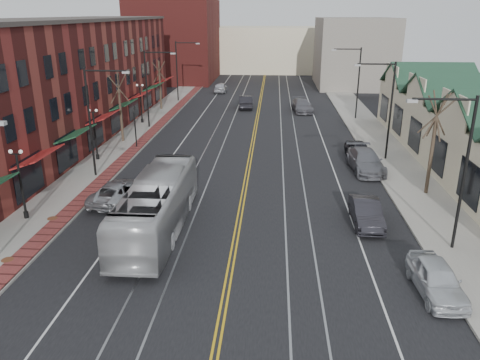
% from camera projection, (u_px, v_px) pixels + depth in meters
% --- Properties ---
extents(ground, '(160.00, 160.00, 0.00)m').
position_uv_depth(ground, '(223.00, 308.00, 19.87)').
color(ground, black).
rests_on(ground, ground).
extents(sidewalk_left, '(4.00, 120.00, 0.15)m').
position_uv_depth(sidewalk_left, '(107.00, 160.00, 39.44)').
color(sidewalk_left, gray).
rests_on(sidewalk_left, ground).
extents(sidewalk_right, '(4.00, 120.00, 0.15)m').
position_uv_depth(sidewalk_right, '(397.00, 166.00, 37.80)').
color(sidewalk_right, gray).
rests_on(sidewalk_right, ground).
extents(building_left, '(10.00, 50.00, 11.00)m').
position_uv_depth(building_left, '(55.00, 83.00, 44.65)').
color(building_left, maroon).
rests_on(building_left, ground).
extents(building_right, '(8.00, 36.00, 4.60)m').
position_uv_depth(building_right, '(478.00, 141.00, 36.64)').
color(building_right, beige).
rests_on(building_right, ground).
extents(backdrop_left, '(14.00, 18.00, 14.00)m').
position_uv_depth(backdrop_left, '(176.00, 41.00, 84.29)').
color(backdrop_left, maroon).
rests_on(backdrop_left, ground).
extents(backdrop_mid, '(22.00, 14.00, 9.00)m').
position_uv_depth(backdrop_mid, '(266.00, 49.00, 98.12)').
color(backdrop_mid, beige).
rests_on(backdrop_mid, ground).
extents(backdrop_right, '(12.00, 16.00, 11.00)m').
position_uv_depth(backdrop_right, '(354.00, 52.00, 77.99)').
color(backdrop_right, slate).
rests_on(backdrop_right, ground).
extents(streetlight_l_1, '(3.33, 0.25, 8.00)m').
position_uv_depth(streetlight_l_1, '(95.00, 112.00, 33.94)').
color(streetlight_l_1, black).
rests_on(streetlight_l_1, sidewalk_left).
extents(streetlight_l_2, '(3.33, 0.25, 8.00)m').
position_uv_depth(streetlight_l_2, '(150.00, 81.00, 48.96)').
color(streetlight_l_2, black).
rests_on(streetlight_l_2, sidewalk_left).
extents(streetlight_l_3, '(3.33, 0.25, 8.00)m').
position_uv_depth(streetlight_l_3, '(180.00, 65.00, 63.98)').
color(streetlight_l_3, black).
rests_on(streetlight_l_3, sidewalk_left).
extents(streetlight_r_0, '(3.33, 0.25, 8.00)m').
position_uv_depth(streetlight_r_0, '(458.00, 159.00, 23.05)').
color(streetlight_r_0, black).
rests_on(streetlight_r_0, sidewalk_right).
extents(streetlight_r_1, '(3.33, 0.25, 8.00)m').
position_uv_depth(streetlight_r_1, '(386.00, 101.00, 38.07)').
color(streetlight_r_1, black).
rests_on(streetlight_r_1, sidewalk_right).
extents(streetlight_r_2, '(3.33, 0.25, 8.00)m').
position_uv_depth(streetlight_r_2, '(355.00, 76.00, 53.08)').
color(streetlight_r_2, black).
rests_on(streetlight_r_2, sidewalk_right).
extents(lamppost_l_1, '(0.84, 0.28, 4.27)m').
position_uv_depth(lamppost_l_1, '(21.00, 186.00, 27.51)').
color(lamppost_l_1, black).
rests_on(lamppost_l_1, sidewalk_left).
extents(lamppost_l_2, '(0.84, 0.28, 4.27)m').
position_uv_depth(lamppost_l_2, '(95.00, 135.00, 38.77)').
color(lamppost_l_2, black).
rests_on(lamppost_l_2, sidewalk_left).
extents(lamppost_l_3, '(0.84, 0.28, 4.27)m').
position_uv_depth(lamppost_l_3, '(141.00, 104.00, 51.91)').
color(lamppost_l_3, black).
rests_on(lamppost_l_3, sidewalk_left).
extents(tree_left_near, '(1.78, 1.37, 6.48)m').
position_uv_depth(tree_left_near, '(120.00, 106.00, 43.94)').
color(tree_left_near, '#382B21').
rests_on(tree_left_near, sidewalk_left).
extents(tree_left_far, '(1.66, 1.28, 6.02)m').
position_uv_depth(tree_left_far, '(160.00, 84.00, 59.04)').
color(tree_left_far, '#382B21').
rests_on(tree_left_far, sidewalk_left).
extents(tree_right_mid, '(1.90, 1.46, 6.93)m').
position_uv_depth(tree_right_mid, '(433.00, 142.00, 30.89)').
color(tree_right_mid, '#382B21').
rests_on(tree_right_mid, sidewalk_right).
extents(manhole_mid, '(0.60, 0.60, 0.02)m').
position_uv_depth(manhole_mid, '(8.00, 260.00, 23.40)').
color(manhole_mid, '#592D19').
rests_on(manhole_mid, sidewalk_left).
extents(manhole_far, '(0.60, 0.60, 0.02)m').
position_uv_depth(manhole_far, '(52.00, 218.00, 28.09)').
color(manhole_far, '#592D19').
rests_on(manhole_far, sidewalk_left).
extents(traffic_signal, '(0.18, 0.15, 3.80)m').
position_uv_depth(traffic_signal, '(135.00, 123.00, 42.33)').
color(traffic_signal, black).
rests_on(traffic_signal, sidewalk_left).
extents(transit_bus, '(2.70, 11.48, 3.20)m').
position_uv_depth(transit_bus, '(157.00, 205.00, 26.30)').
color(transit_bus, silver).
rests_on(transit_bus, ground).
extents(parked_suv, '(3.05, 5.48, 1.45)m').
position_uv_depth(parked_suv, '(119.00, 191.00, 30.74)').
color(parked_suv, '#999B9F').
rests_on(parked_suv, ground).
extents(parked_car_a, '(1.92, 4.38, 1.47)m').
position_uv_depth(parked_car_a, '(437.00, 279.00, 20.65)').
color(parked_car_a, silver).
rests_on(parked_car_a, ground).
extents(parked_car_b, '(1.60, 4.47, 1.47)m').
position_uv_depth(parked_car_b, '(366.00, 213.00, 27.45)').
color(parked_car_b, '#232228').
rests_on(parked_car_b, ground).
extents(parked_car_c, '(2.67, 5.79, 1.64)m').
position_uv_depth(parked_car_c, '(365.00, 161.00, 36.72)').
color(parked_car_c, slate).
rests_on(parked_car_c, ground).
extents(parked_car_d, '(2.23, 4.39, 1.43)m').
position_uv_depth(parked_car_d, '(359.00, 150.00, 40.02)').
color(parked_car_d, black).
rests_on(parked_car_d, ground).
extents(distant_car_left, '(2.06, 5.04, 1.63)m').
position_uv_depth(distant_car_left, '(246.00, 102.00, 60.94)').
color(distant_car_left, black).
rests_on(distant_car_left, ground).
extents(distant_car_right, '(2.81, 5.67, 1.58)m').
position_uv_depth(distant_car_right, '(302.00, 105.00, 58.68)').
color(distant_car_right, slate).
rests_on(distant_car_right, ground).
extents(distant_car_far, '(1.89, 4.60, 1.56)m').
position_uv_depth(distant_car_far, '(220.00, 87.00, 72.83)').
color(distant_car_far, '#B6B8BE').
rests_on(distant_car_far, ground).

